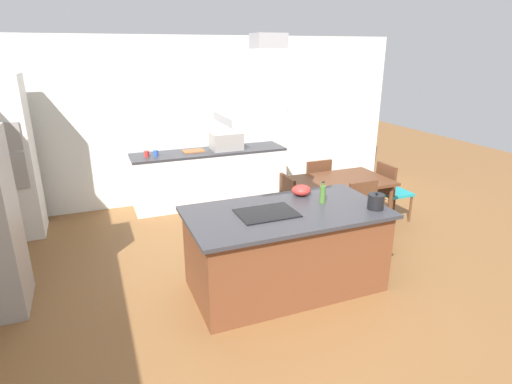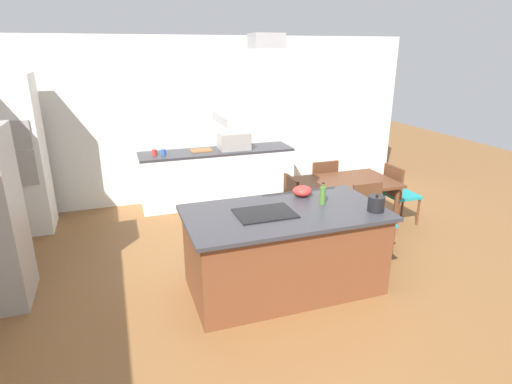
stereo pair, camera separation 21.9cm
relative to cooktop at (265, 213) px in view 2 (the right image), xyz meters
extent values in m
plane|color=brown|center=(0.22, 1.50, -0.91)|extent=(16.00, 16.00, 0.00)
cube|color=silver|center=(0.22, 3.25, 0.44)|extent=(7.20, 0.10, 2.70)
cube|color=brown|center=(0.22, 0.00, -0.48)|extent=(2.00, 1.02, 0.86)
cube|color=#333338|center=(0.22, 0.00, -0.03)|extent=(2.10, 1.12, 0.04)
cube|color=black|center=(0.00, 0.00, 0.00)|extent=(0.60, 0.44, 0.01)
cylinder|color=black|center=(1.11, -0.30, 0.07)|extent=(0.17, 0.17, 0.16)
sphere|color=black|center=(1.11, -0.30, 0.17)|extent=(0.03, 0.03, 0.03)
cone|color=black|center=(1.22, -0.30, 0.08)|extent=(0.06, 0.03, 0.04)
cylinder|color=#47722D|center=(0.69, 0.06, 0.09)|extent=(0.06, 0.06, 0.19)
cylinder|color=#47722D|center=(0.69, 0.06, 0.21)|extent=(0.03, 0.03, 0.04)
cylinder|color=black|center=(0.69, 0.06, 0.23)|extent=(0.03, 0.03, 0.01)
ellipsoid|color=red|center=(0.59, 0.37, 0.05)|extent=(0.22, 0.22, 0.12)
cube|color=white|center=(0.21, 2.88, -0.48)|extent=(2.54, 0.62, 0.86)
cube|color=#333338|center=(0.21, 2.88, -0.03)|extent=(2.54, 0.62, 0.04)
cube|color=#9E9993|center=(0.51, 2.88, 0.13)|extent=(0.50, 0.38, 0.28)
cylinder|color=red|center=(-0.80, 2.87, 0.04)|extent=(0.08, 0.08, 0.09)
cylinder|color=#2D56B2|center=(-0.66, 2.85, 0.04)|extent=(0.08, 0.08, 0.09)
cube|color=#995B33|center=(-0.04, 2.93, 0.00)|extent=(0.34, 0.24, 0.02)
cube|color=white|center=(-2.68, 2.65, 0.19)|extent=(0.70, 0.64, 2.20)
cube|color=#9E9993|center=(-2.68, 2.32, 0.54)|extent=(0.56, 0.02, 0.36)
cube|color=#9E9993|center=(-2.68, 2.32, 0.09)|extent=(0.56, 0.02, 0.48)
cube|color=#59331E|center=(1.59, 1.11, -0.18)|extent=(1.40, 0.90, 0.04)
cylinder|color=#59331E|center=(0.97, 0.74, -0.55)|extent=(0.06, 0.06, 0.71)
cylinder|color=#59331E|center=(2.21, 0.74, -0.55)|extent=(0.06, 0.06, 0.71)
cylinder|color=#59331E|center=(0.97, 1.48, -0.55)|extent=(0.06, 0.06, 0.71)
cylinder|color=#59331E|center=(2.21, 1.48, -0.55)|extent=(0.06, 0.06, 0.71)
cube|color=teal|center=(1.59, 1.86, -0.48)|extent=(0.42, 0.42, 0.04)
cube|color=#59331E|center=(1.59, 1.67, -0.24)|extent=(0.42, 0.04, 0.44)
cylinder|color=#59331E|center=(1.41, 2.04, -0.70)|extent=(0.04, 0.04, 0.41)
cylinder|color=#59331E|center=(1.77, 2.04, -0.70)|extent=(0.04, 0.04, 0.41)
cylinder|color=#59331E|center=(1.41, 1.68, -0.70)|extent=(0.04, 0.04, 0.41)
cylinder|color=#59331E|center=(1.77, 1.68, -0.70)|extent=(0.04, 0.04, 0.41)
cube|color=teal|center=(0.59, 1.11, -0.48)|extent=(0.42, 0.42, 0.04)
cube|color=#59331E|center=(0.78, 1.11, -0.24)|extent=(0.04, 0.42, 0.44)
cylinder|color=#59331E|center=(0.41, 0.93, -0.70)|extent=(0.04, 0.04, 0.41)
cylinder|color=#59331E|center=(0.41, 1.29, -0.70)|extent=(0.04, 0.04, 0.41)
cylinder|color=#59331E|center=(0.77, 0.93, -0.70)|extent=(0.04, 0.04, 0.41)
cylinder|color=#59331E|center=(0.77, 1.29, -0.70)|extent=(0.04, 0.04, 0.41)
cube|color=teal|center=(1.59, 0.36, -0.48)|extent=(0.42, 0.42, 0.04)
cube|color=#59331E|center=(1.59, 0.55, -0.24)|extent=(0.42, 0.04, 0.44)
cylinder|color=#59331E|center=(1.77, 0.18, -0.70)|extent=(0.04, 0.04, 0.41)
cylinder|color=#59331E|center=(1.41, 0.18, -0.70)|extent=(0.04, 0.04, 0.41)
cylinder|color=#59331E|center=(1.77, 0.54, -0.70)|extent=(0.04, 0.04, 0.41)
cylinder|color=#59331E|center=(1.41, 0.54, -0.70)|extent=(0.04, 0.04, 0.41)
cube|color=teal|center=(2.59, 1.11, -0.48)|extent=(0.42, 0.42, 0.04)
cube|color=#59331E|center=(2.40, 1.11, -0.24)|extent=(0.04, 0.42, 0.44)
cylinder|color=#59331E|center=(2.77, 1.29, -0.70)|extent=(0.04, 0.04, 0.41)
cylinder|color=#59331E|center=(2.77, 0.93, -0.70)|extent=(0.04, 0.04, 0.41)
cylinder|color=#59331E|center=(2.41, 1.29, -0.70)|extent=(0.04, 0.04, 0.41)
cylinder|color=#59331E|center=(2.41, 0.93, -0.70)|extent=(0.04, 0.04, 0.41)
cube|color=#ADADB2|center=(0.00, 0.00, 0.98)|extent=(0.90, 0.55, 0.08)
cube|color=#ADADB2|center=(0.00, 0.00, 1.37)|extent=(0.28, 0.24, 0.70)
camera|label=1|loc=(-1.58, -3.63, 1.60)|focal=29.25mm
camera|label=2|loc=(-1.38, -3.71, 1.60)|focal=29.25mm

